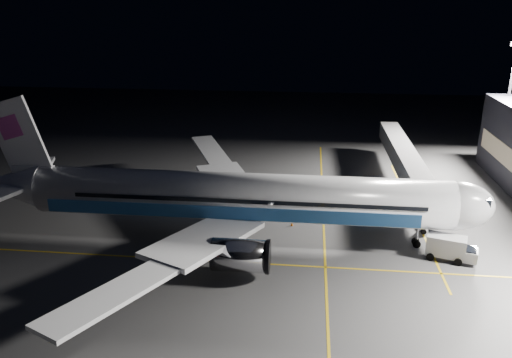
{
  "coord_description": "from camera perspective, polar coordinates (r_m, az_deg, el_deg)",
  "views": [
    {
      "loc": [
        7.76,
        -53.32,
        26.99
      ],
      "look_at": [
        1.41,
        4.25,
        6.0
      ],
      "focal_mm": 35.0,
      "sensor_mm": 36.0,
      "label": 1
    }
  ],
  "objects": [
    {
      "name": "service_truck",
      "position": [
        58.8,
        21.37,
        -7.31
      ],
      "size": [
        5.67,
        3.59,
        2.71
      ],
      "rotation": [
        0.0,
        0.0,
        -0.3
      ],
      "color": "silver",
      "rests_on": "ground"
    },
    {
      "name": "baggage_tug",
      "position": [
        79.01,
        -6.2,
        0.41
      ],
      "size": [
        2.66,
        2.36,
        1.64
      ],
      "rotation": [
        0.0,
        0.0,
        -0.28
      ],
      "color": "black",
      "rests_on": "ground"
    },
    {
      "name": "airliner",
      "position": [
        58.29,
        -2.89,
        -2.1
      ],
      "size": [
        61.48,
        54.22,
        16.64
      ],
      "color": "silver",
      "rests_on": "ground"
    },
    {
      "name": "guide_line_cross",
      "position": [
        55.02,
        -2.67,
        -9.47
      ],
      "size": [
        70.0,
        0.25,
        0.01
      ],
      "primitive_type": "cube",
      "color": "gold",
      "rests_on": "ground"
    },
    {
      "name": "safety_cone_b",
      "position": [
        71.07,
        -3.62,
        -2.16
      ],
      "size": [
        0.43,
        0.43,
        0.64
      ],
      "primitive_type": "cone",
      "color": "orange",
      "rests_on": "ground"
    },
    {
      "name": "guide_line_main",
      "position": [
        59.8,
        7.82,
        -7.1
      ],
      "size": [
        0.25,
        80.0,
        0.01
      ],
      "primitive_type": "cube",
      "color": "gold",
      "rests_on": "ground"
    },
    {
      "name": "ground",
      "position": [
        60.26,
        -1.79,
        -6.7
      ],
      "size": [
        200.0,
        200.0,
        0.0
      ],
      "primitive_type": "plane",
      "color": "#4C4C4F",
      "rests_on": "ground"
    },
    {
      "name": "safety_cone_c",
      "position": [
        66.74,
        2.59,
        -3.69
      ],
      "size": [
        0.37,
        0.37,
        0.56
      ],
      "primitive_type": "cone",
      "color": "orange",
      "rests_on": "ground"
    },
    {
      "name": "guide_line_side",
      "position": [
        70.29,
        17.5,
        -3.64
      ],
      "size": [
        0.25,
        40.0,
        0.01
      ],
      "primitive_type": "cube",
      "color": "gold",
      "rests_on": "ground"
    },
    {
      "name": "safety_cone_a",
      "position": [
        63.27,
        4.12,
        -5.13
      ],
      "size": [
        0.34,
        0.34,
        0.51
      ],
      "primitive_type": "cone",
      "color": "orange",
      "rests_on": "ground"
    },
    {
      "name": "floodlight_mast_north",
      "position": [
        92.36,
        26.96,
        8.68
      ],
      "size": [
        2.4,
        0.68,
        20.7
      ],
      "color": "#59595E",
      "rests_on": "ground"
    },
    {
      "name": "jet_bridge",
      "position": [
        76.16,
        16.78,
        1.94
      ],
      "size": [
        3.6,
        34.4,
        6.3
      ],
      "color": "#B2B2B7",
      "rests_on": "ground"
    }
  ]
}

